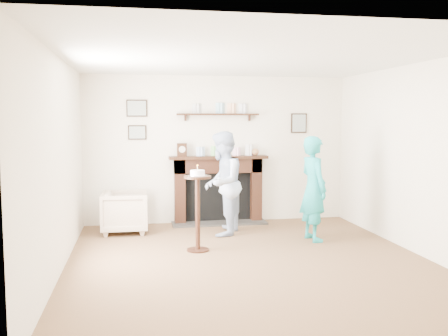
{
  "coord_description": "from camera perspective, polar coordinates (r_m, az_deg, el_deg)",
  "views": [
    {
      "loc": [
        -1.38,
        -5.93,
        1.77
      ],
      "look_at": [
        -0.17,
        0.9,
        1.09
      ],
      "focal_mm": 40.0,
      "sensor_mm": 36.0,
      "label": 1
    }
  ],
  "objects": [
    {
      "name": "ground",
      "position": [
        6.34,
        2.95,
        -10.61
      ],
      "size": [
        5.0,
        5.0,
        0.0
      ],
      "primitive_type": "plane",
      "color": "brown",
      "rests_on": "ground"
    },
    {
      "name": "woman",
      "position": [
        7.52,
        10.09,
        -8.1
      ],
      "size": [
        0.44,
        0.6,
        1.53
      ],
      "primitive_type": "imported",
      "rotation": [
        0.0,
        0.0,
        1.72
      ],
      "color": "#1DA9A6",
      "rests_on": "ground"
    },
    {
      "name": "room_shell",
      "position": [
        6.77,
        1.69,
        4.37
      ],
      "size": [
        4.54,
        5.02,
        2.52
      ],
      "color": "#F0E0CC",
      "rests_on": "ground"
    },
    {
      "name": "armchair",
      "position": [
        8.03,
        -11.18,
        -7.23
      ],
      "size": [
        0.73,
        0.71,
        0.66
      ],
      "primitive_type": "imported",
      "rotation": [
        0.0,
        0.0,
        1.56
      ],
      "color": "#C4AB91",
      "rests_on": "ground"
    },
    {
      "name": "man",
      "position": [
        7.74,
        -0.21,
        -7.61
      ],
      "size": [
        0.85,
        0.94,
        1.59
      ],
      "primitive_type": "imported",
      "rotation": [
        0.0,
        0.0,
        -1.96
      ],
      "color": "#A3B8CC",
      "rests_on": "ground"
    },
    {
      "name": "pedestal_table",
      "position": [
        6.68,
        -3.03,
        -3.46
      ],
      "size": [
        0.36,
        0.36,
        1.17
      ],
      "color": "black",
      "rests_on": "ground"
    }
  ]
}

